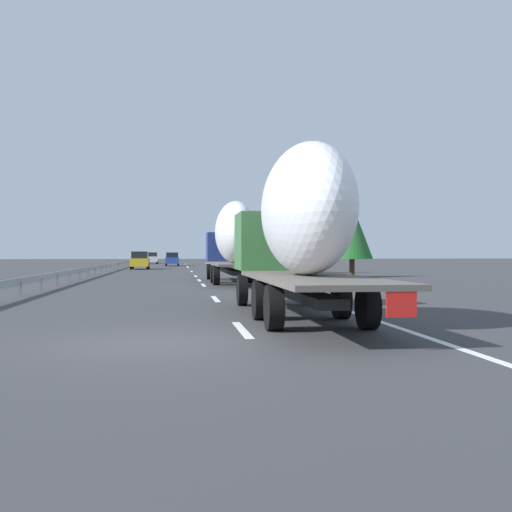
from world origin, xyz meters
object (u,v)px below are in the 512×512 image
object	(u,v)px
truck_lead	(233,238)
car_white_van	(152,258)
truck_trailing	(298,225)
car_yellow_coupe	(140,260)
road_sign	(250,246)
car_blue_sedan	(172,259)

from	to	relation	value
truck_lead	car_white_van	world-z (taller)	truck_lead
truck_trailing	car_white_van	bearing A→B (deg)	4.64
truck_lead	car_white_van	distance (m)	66.67
car_yellow_coupe	truck_trailing	bearing A→B (deg)	-172.30
truck_trailing	road_sign	distance (m)	38.34
car_blue_sedan	car_white_van	distance (m)	17.80
car_white_van	road_sign	world-z (taller)	road_sign
truck_trailing	car_blue_sedan	world-z (taller)	truck_trailing
road_sign	truck_lead	bearing A→B (deg)	170.43
truck_trailing	car_white_van	distance (m)	86.41
car_blue_sedan	road_sign	size ratio (longest dim) A/B	1.29
road_sign	car_yellow_coupe	bearing A→B (deg)	35.82
truck_trailing	car_white_van	xyz separation A→B (m)	(86.11, 6.99, -1.59)
truck_lead	car_white_van	size ratio (longest dim) A/B	2.94
truck_lead	car_yellow_coupe	world-z (taller)	truck_lead
truck_trailing	car_yellow_coupe	xyz separation A→B (m)	(52.32, 7.08, -1.57)
truck_trailing	car_blue_sedan	distance (m)	68.73
road_sign	truck_trailing	bearing A→B (deg)	175.36
truck_lead	car_blue_sedan	bearing A→B (deg)	4.37
car_blue_sedan	road_sign	distance (m)	31.18
truck_lead	car_yellow_coupe	xyz separation A→B (m)	(32.49, 7.08, -1.65)
car_yellow_coupe	truck_lead	bearing A→B (deg)	-167.71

